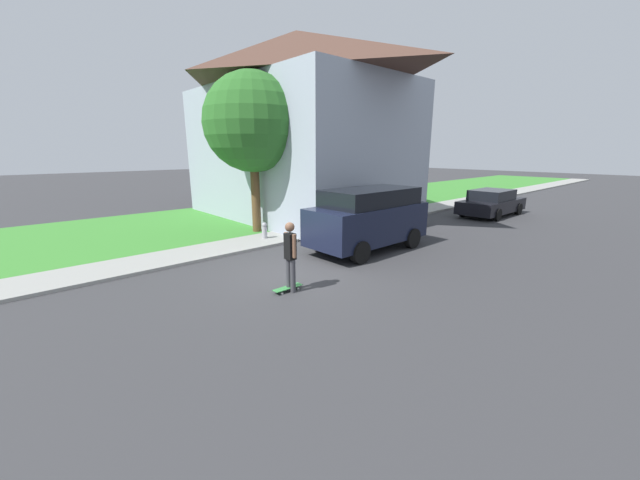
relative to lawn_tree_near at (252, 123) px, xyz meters
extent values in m
plane|color=#333335|center=(5.03, -1.87, -4.41)|extent=(120.00, 120.00, 0.00)
cube|color=#387F2D|center=(-2.97, 4.13, -4.37)|extent=(10.00, 80.00, 0.08)
cube|color=gray|center=(1.43, 4.13, -4.36)|extent=(1.80, 80.00, 0.10)
cube|color=#99A3B2|center=(-2.12, 3.94, -1.15)|extent=(10.89, 7.12, 6.36)
pyramid|color=#4C3328|center=(-2.12, 3.94, 3.27)|extent=(11.69, 7.92, 2.48)
cylinder|color=brown|center=(0.00, 0.00, -2.68)|extent=(0.36, 0.36, 3.30)
sphere|color=#286023|center=(0.00, 0.00, 0.02)|extent=(3.84, 3.84, 3.84)
cube|color=black|center=(4.81, 1.45, -3.46)|extent=(1.90, 4.42, 1.22)
cube|color=black|center=(4.81, 1.56, -2.57)|extent=(1.74, 3.44, 0.56)
cylinder|color=black|center=(3.91, 2.81, -4.06)|extent=(0.24, 0.71, 0.71)
cylinder|color=black|center=(5.72, 2.81, -4.06)|extent=(0.24, 0.71, 0.71)
cylinder|color=black|center=(3.91, 0.08, -4.06)|extent=(0.24, 0.71, 0.71)
cylinder|color=black|center=(5.72, 0.08, -4.06)|extent=(0.24, 0.71, 0.71)
cube|color=black|center=(4.74, 11.57, -3.88)|extent=(1.85, 4.50, 0.63)
cube|color=black|center=(4.74, 11.46, -3.30)|extent=(1.63, 2.34, 0.52)
cylinder|color=black|center=(3.84, 12.92, -4.11)|extent=(0.20, 0.61, 0.61)
cylinder|color=black|center=(5.63, 12.92, -4.11)|extent=(0.20, 0.61, 0.61)
cylinder|color=black|center=(3.84, 10.23, -4.11)|extent=(0.20, 0.61, 0.61)
cylinder|color=black|center=(5.63, 10.23, -4.11)|extent=(0.20, 0.61, 0.61)
cylinder|color=#38383D|center=(6.00, -2.85, -4.00)|extent=(0.13, 0.13, 0.83)
cylinder|color=#38383D|center=(6.17, -2.85, -4.00)|extent=(0.13, 0.13, 0.83)
cube|color=black|center=(6.08, -2.85, -3.27)|extent=(0.25, 0.20, 0.63)
sphere|color=brown|center=(6.08, -2.85, -2.79)|extent=(0.23, 0.23, 0.23)
cylinder|color=brown|center=(5.92, -2.85, -3.23)|extent=(0.09, 0.09, 0.56)
cylinder|color=brown|center=(6.24, -2.85, -3.23)|extent=(0.09, 0.09, 0.56)
cube|color=#337F3D|center=(6.01, -2.90, -4.32)|extent=(0.21, 0.79, 0.02)
cylinder|color=silver|center=(5.92, -2.66, -4.38)|extent=(0.03, 0.06, 0.06)
cylinder|color=silver|center=(6.11, -2.66, -4.38)|extent=(0.03, 0.06, 0.06)
cylinder|color=silver|center=(5.92, -3.15, -4.38)|extent=(0.03, 0.06, 0.06)
cylinder|color=silver|center=(6.11, -3.15, -4.38)|extent=(0.03, 0.06, 0.06)
cylinder|color=#99999E|center=(1.35, -0.51, -4.08)|extent=(0.20, 0.20, 0.45)
sphere|color=#99999E|center=(1.35, -0.51, -3.78)|extent=(0.18, 0.18, 0.18)
camera|label=1|loc=(12.67, -7.80, -1.05)|focal=20.00mm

